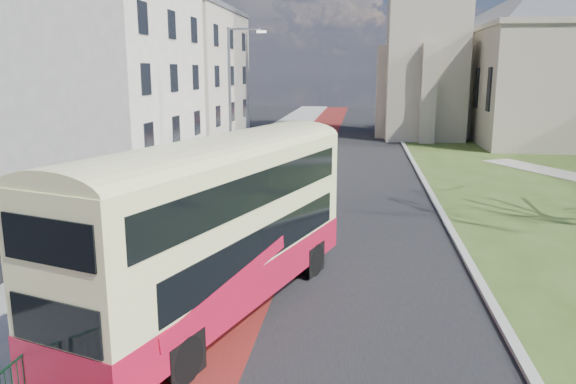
# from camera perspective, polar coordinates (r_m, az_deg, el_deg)

# --- Properties ---
(ground) EXTENTS (160.00, 160.00, 0.00)m
(ground) POSITION_cam_1_polar(r_m,az_deg,el_deg) (14.01, -4.45, -12.51)
(ground) COLOR black
(ground) RESTS_ON ground
(road_carriageway) EXTENTS (9.00, 120.00, 0.01)m
(road_carriageway) POSITION_cam_1_polar(r_m,az_deg,el_deg) (32.98, 5.24, 1.97)
(road_carriageway) COLOR black
(road_carriageway) RESTS_ON ground
(bus_lane) EXTENTS (3.40, 120.00, 0.01)m
(bus_lane) POSITION_cam_1_polar(r_m,az_deg,el_deg) (33.19, 0.58, 2.08)
(bus_lane) COLOR #591414
(bus_lane) RESTS_ON ground
(pavement_west) EXTENTS (4.00, 120.00, 0.12)m
(pavement_west) POSITION_cam_1_polar(r_m,az_deg,el_deg) (33.84, -5.83, 2.31)
(pavement_west) COLOR gray
(pavement_west) RESTS_ON ground
(kerb_west) EXTENTS (0.25, 120.00, 0.13)m
(kerb_west) POSITION_cam_1_polar(r_m,az_deg,el_deg) (33.44, -2.49, 2.25)
(kerb_west) COLOR #999993
(kerb_west) RESTS_ON ground
(kerb_east) EXTENTS (0.25, 80.00, 0.13)m
(kerb_east) POSITION_cam_1_polar(r_m,az_deg,el_deg) (35.09, 12.91, 2.43)
(kerb_east) COLOR #999993
(kerb_east) RESTS_ON ground
(pedestrian_railing) EXTENTS (0.07, 24.00, 1.12)m
(pedestrian_railing) POSITION_cam_1_polar(r_m,az_deg,el_deg) (18.17, -11.05, -4.96)
(pedestrian_railing) COLOR #0C341B
(pedestrian_railing) RESTS_ON ground
(street_block_near) EXTENTS (10.30, 14.30, 13.00)m
(street_block_near) POSITION_cam_1_polar(r_m,az_deg,el_deg) (38.27, -18.90, 12.58)
(street_block_near) COLOR beige
(street_block_near) RESTS_ON ground
(street_block_far) EXTENTS (10.30, 16.30, 11.50)m
(street_block_far) POSITION_cam_1_polar(r_m,az_deg,el_deg) (53.13, -11.12, 11.91)
(street_block_far) COLOR beige
(street_block_far) RESTS_ON ground
(streetlamp) EXTENTS (2.13, 0.18, 8.00)m
(streetlamp) POSITION_cam_1_polar(r_m,az_deg,el_deg) (31.27, -5.67, 9.87)
(streetlamp) COLOR gray
(streetlamp) RESTS_ON pavement_west
(bus) EXTENTS (5.25, 10.19, 4.16)m
(bus) POSITION_cam_1_polar(r_m,az_deg,el_deg) (13.49, -7.01, -2.80)
(bus) COLOR #AB0F2D
(bus) RESTS_ON ground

